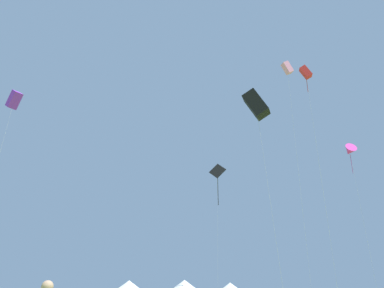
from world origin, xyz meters
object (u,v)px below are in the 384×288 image
at_px(kite_black_diamond, 218,173).
at_px(kite_pink_box, 287,68).
at_px(kite_black_box, 256,105).
at_px(kite_red_box, 306,73).
at_px(kite_magenta_delta, 350,151).
at_px(kite_purple_box, 14,100).

relative_size(kite_black_diamond, kite_pink_box, 0.63).
height_order(kite_black_box, kite_pink_box, kite_pink_box).
height_order(kite_red_box, kite_magenta_delta, kite_red_box).
xyz_separation_m(kite_black_diamond, kite_pink_box, (8.49, -11.10, 12.25)).
xyz_separation_m(kite_red_box, kite_magenta_delta, (11.14, 13.72, -3.88)).
height_order(kite_black_diamond, kite_red_box, kite_red_box).
relative_size(kite_purple_box, kite_black_diamond, 1.29).
xyz_separation_m(kite_purple_box, kite_red_box, (34.79, -10.58, -0.54)).
bearing_deg(kite_black_box, kite_red_box, 31.10).
height_order(kite_black_diamond, kite_black_box, kite_black_diamond).
xyz_separation_m(kite_red_box, kite_pink_box, (1.62, 9.53, 6.58)).
xyz_separation_m(kite_purple_box, kite_black_box, (27.77, -14.82, -6.83)).
relative_size(kite_black_diamond, kite_black_box, 1.05).
bearing_deg(kite_magenta_delta, kite_red_box, -129.08).
distance_m(kite_black_diamond, kite_pink_box, 18.58).
bearing_deg(kite_black_box, kite_magenta_delta, 44.67).
xyz_separation_m(kite_black_diamond, kite_black_box, (-0.15, -24.87, -0.62)).
distance_m(kite_purple_box, kite_red_box, 36.37).
distance_m(kite_black_diamond, kite_magenta_delta, 19.38).
bearing_deg(kite_black_diamond, kite_red_box, -71.58).
distance_m(kite_black_box, kite_pink_box, 20.73).
bearing_deg(kite_pink_box, kite_magenta_delta, 23.75).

